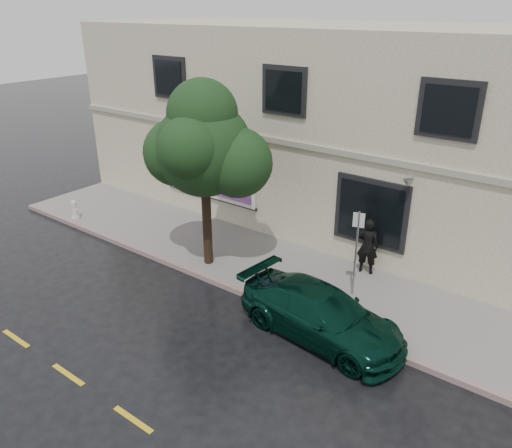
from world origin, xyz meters
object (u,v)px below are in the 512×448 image
Objects in this scene: pedestrian at (368,246)px; fire_hydrant at (75,209)px; car at (321,314)px; street_tree at (204,149)px.

pedestrian reaches higher than fire_hydrant.
pedestrian is (-0.42, 3.43, 0.39)m from car.
fire_hydrant is at bearing -176.45° from street_tree.
street_tree reaches higher than car.
pedestrian is 5.61m from street_tree.
street_tree is (-4.24, -2.40, 2.79)m from pedestrian.
street_tree is at bearing 17.97° from pedestrian.
pedestrian reaches higher than car.
street_tree reaches higher than pedestrian.
pedestrian is 0.35× the size of street_tree.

